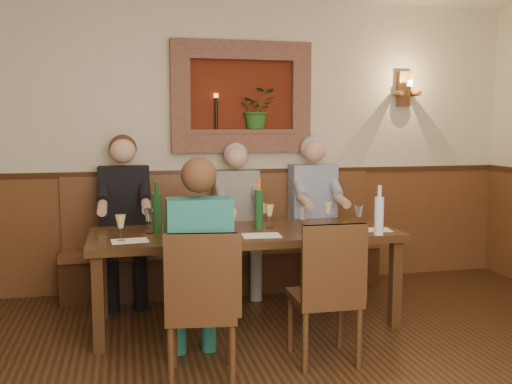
# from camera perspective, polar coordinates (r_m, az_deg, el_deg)

# --- Properties ---
(room_shell) EXTENTS (6.04, 6.04, 2.82)m
(room_shell) POSITION_cam_1_polar(r_m,az_deg,el_deg) (2.68, 7.31, 13.29)
(room_shell) COLOR beige
(room_shell) RESTS_ON ground
(wainscoting) EXTENTS (6.02, 6.02, 1.15)m
(wainscoting) POSITION_cam_1_polar(r_m,az_deg,el_deg) (2.84, 6.91, -13.81)
(wainscoting) COLOR brown
(wainscoting) RESTS_ON ground
(wall_niche) EXTENTS (1.36, 0.30, 1.06)m
(wall_niche) POSITION_cam_1_polar(r_m,az_deg,el_deg) (5.57, -1.03, 9.02)
(wall_niche) COLOR #5B1D0D
(wall_niche) RESTS_ON ground
(wall_sconce) EXTENTS (0.25, 0.20, 0.35)m
(wall_sconce) POSITION_cam_1_polar(r_m,az_deg,el_deg) (6.12, 14.60, 9.87)
(wall_sconce) COLOR brown
(wall_sconce) RESTS_ON ground
(dining_table) EXTENTS (2.40, 0.90, 0.75)m
(dining_table) POSITION_cam_1_polar(r_m,az_deg,el_deg) (4.53, -1.09, -4.82)
(dining_table) COLOR black
(dining_table) RESTS_ON ground
(bench) EXTENTS (3.00, 0.45, 1.11)m
(bench) POSITION_cam_1_polar(r_m,az_deg,el_deg) (5.51, -3.13, -6.45)
(bench) COLOR #381E0F
(bench) RESTS_ON ground
(chair_near_left) EXTENTS (0.48, 0.48, 0.96)m
(chair_near_left) POSITION_cam_1_polar(r_m,az_deg,el_deg) (3.66, -5.45, -14.17)
(chair_near_left) COLOR black
(chair_near_left) RESTS_ON ground
(chair_near_right) EXTENTS (0.43, 0.43, 0.96)m
(chair_near_right) POSITION_cam_1_polar(r_m,az_deg,el_deg) (3.93, 6.87, -12.64)
(chair_near_right) COLOR black
(chair_near_right) RESTS_ON ground
(person_bench_left) EXTENTS (0.45, 0.55, 1.50)m
(person_bench_left) POSITION_cam_1_polar(r_m,az_deg,el_deg) (5.27, -12.96, -3.95)
(person_bench_left) COLOR black
(person_bench_left) RESTS_ON ground
(person_bench_mid) EXTENTS (0.42, 0.51, 1.42)m
(person_bench_mid) POSITION_cam_1_polar(r_m,az_deg,el_deg) (5.38, -1.81, -3.96)
(person_bench_mid) COLOR #595351
(person_bench_mid) RESTS_ON ground
(person_bench_right) EXTENTS (0.44, 0.54, 1.48)m
(person_bench_right) POSITION_cam_1_polar(r_m,az_deg,el_deg) (5.57, 5.95, -3.33)
(person_bench_right) COLOR navy
(person_bench_right) RESTS_ON ground
(person_chair_front) EXTENTS (0.40, 0.49, 1.39)m
(person_chair_front) POSITION_cam_1_polar(r_m,az_deg,el_deg) (3.73, -5.82, -9.01)
(person_chair_front) COLOR #1B5B60
(person_chair_front) RESTS_ON ground
(spittoon_bucket) EXTENTS (0.30, 0.30, 0.27)m
(spittoon_bucket) POSITION_cam_1_polar(r_m,az_deg,el_deg) (4.38, -4.22, -2.44)
(spittoon_bucket) COLOR red
(spittoon_bucket) RESTS_ON dining_table
(wine_bottle_green_a) EXTENTS (0.09, 0.09, 0.40)m
(wine_bottle_green_a) POSITION_cam_1_polar(r_m,az_deg,el_deg) (4.58, 0.27, -1.62)
(wine_bottle_green_a) COLOR #19471E
(wine_bottle_green_a) RESTS_ON dining_table
(wine_bottle_green_b) EXTENTS (0.10, 0.10, 0.40)m
(wine_bottle_green_b) POSITION_cam_1_polar(r_m,az_deg,el_deg) (4.47, -9.86, -1.96)
(wine_bottle_green_b) COLOR #19471E
(wine_bottle_green_b) RESTS_ON dining_table
(water_bottle) EXTENTS (0.07, 0.07, 0.38)m
(water_bottle) POSITION_cam_1_polar(r_m,az_deg,el_deg) (4.42, 12.20, -2.24)
(water_bottle) COLOR silver
(water_bottle) RESTS_ON dining_table
(tasting_sheet_a) EXTENTS (0.28, 0.21, 0.00)m
(tasting_sheet_a) POSITION_cam_1_polar(r_m,az_deg,el_deg) (4.22, -12.51, -4.79)
(tasting_sheet_a) COLOR white
(tasting_sheet_a) RESTS_ON dining_table
(tasting_sheet_b) EXTENTS (0.31, 0.23, 0.00)m
(tasting_sheet_b) POSITION_cam_1_polar(r_m,az_deg,el_deg) (4.32, 0.55, -4.36)
(tasting_sheet_b) COLOR white
(tasting_sheet_b) RESTS_ON dining_table
(tasting_sheet_c) EXTENTS (0.29, 0.23, 0.00)m
(tasting_sheet_c) POSITION_cam_1_polar(r_m,az_deg,el_deg) (4.65, 11.68, -3.71)
(tasting_sheet_c) COLOR white
(tasting_sheet_c) RESTS_ON dining_table
(tasting_sheet_d) EXTENTS (0.31, 0.26, 0.00)m
(tasting_sheet_d) POSITION_cam_1_polar(r_m,az_deg,el_deg) (4.20, -3.79, -4.69)
(tasting_sheet_d) COLOR white
(tasting_sheet_d) RESTS_ON dining_table
(wine_glass_0) EXTENTS (0.08, 0.08, 0.19)m
(wine_glass_0) POSITION_cam_1_polar(r_m,az_deg,el_deg) (4.21, -2.99, -3.36)
(wine_glass_0) COLOR #DDD084
(wine_glass_0) RESTS_ON dining_table
(wine_glass_1) EXTENTS (0.08, 0.08, 0.19)m
(wine_glass_1) POSITION_cam_1_polar(r_m,az_deg,el_deg) (4.18, -8.15, -3.49)
(wine_glass_1) COLOR #DDD084
(wine_glass_1) RESTS_ON dining_table
(wine_glass_2) EXTENTS (0.08, 0.08, 0.19)m
(wine_glass_2) POSITION_cam_1_polar(r_m,az_deg,el_deg) (4.46, 4.76, -2.80)
(wine_glass_2) COLOR white
(wine_glass_2) RESTS_ON dining_table
(wine_glass_3) EXTENTS (0.08, 0.08, 0.19)m
(wine_glass_3) POSITION_cam_1_polar(r_m,az_deg,el_deg) (4.68, 10.26, -2.44)
(wine_glass_3) COLOR white
(wine_glass_3) RESTS_ON dining_table
(wine_glass_4) EXTENTS (0.08, 0.08, 0.19)m
(wine_glass_4) POSITION_cam_1_polar(r_m,az_deg,el_deg) (4.47, -10.68, -2.88)
(wine_glass_4) COLOR white
(wine_glass_4) RESTS_ON dining_table
(wine_glass_5) EXTENTS (0.08, 0.08, 0.19)m
(wine_glass_5) POSITION_cam_1_polar(r_m,az_deg,el_deg) (4.38, -2.41, -2.95)
(wine_glass_5) COLOR #DDD084
(wine_glass_5) RESTS_ON dining_table
(wine_glass_6) EXTENTS (0.08, 0.08, 0.19)m
(wine_glass_6) POSITION_cam_1_polar(r_m,az_deg,el_deg) (4.54, -5.87, -2.64)
(wine_glass_6) COLOR white
(wine_glass_6) RESTS_ON dining_table
(wine_glass_7) EXTENTS (0.08, 0.08, 0.19)m
(wine_glass_7) POSITION_cam_1_polar(r_m,az_deg,el_deg) (4.63, 1.35, -2.43)
(wine_glass_7) COLOR #DDD084
(wine_glass_7) RESTS_ON dining_table
(wine_glass_8) EXTENTS (0.08, 0.08, 0.19)m
(wine_glass_8) POSITION_cam_1_polar(r_m,az_deg,el_deg) (4.21, -13.38, -3.53)
(wine_glass_8) COLOR #DDD084
(wine_glass_8) RESTS_ON dining_table
(wine_glass_9) EXTENTS (0.08, 0.08, 0.19)m
(wine_glass_9) POSITION_cam_1_polar(r_m,az_deg,el_deg) (4.80, 7.17, -2.15)
(wine_glass_9) COLOR #DDD084
(wine_glass_9) RESTS_ON dining_table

